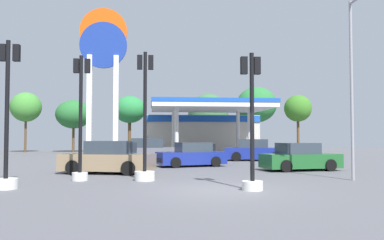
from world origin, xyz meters
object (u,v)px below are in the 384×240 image
(car_3, at_px, (108,159))
(tree_1, at_px, (74,114))
(tree_3, at_px, (208,115))
(traffic_signal_0, at_px, (145,140))
(car_0, at_px, (191,155))
(corner_streetlamp, at_px, (354,71))
(tree_0, at_px, (26,107))
(station_pole_sign, at_px, (103,63))
(traffic_signal_3, at_px, (252,137))
(tree_2, at_px, (130,110))
(traffic_signal_2, at_px, (7,140))
(car_2, at_px, (255,151))
(tree_5, at_px, (298,109))
(car_1, at_px, (146,151))
(tree_4, at_px, (257,105))
(car_4, at_px, (300,158))
(traffic_signal_1, at_px, (81,129))

(car_3, distance_m, tree_1, 27.06)
(tree_3, bearing_deg, traffic_signal_0, -102.96)
(car_0, height_order, corner_streetlamp, corner_streetlamp)
(tree_0, distance_m, corner_streetlamp, 37.07)
(tree_1, bearing_deg, station_pole_sign, -69.35)
(traffic_signal_0, bearing_deg, tree_3, 77.04)
(station_pole_sign, distance_m, traffic_signal_3, 22.06)
(tree_2, bearing_deg, traffic_signal_2, -94.12)
(car_2, bearing_deg, tree_5, 59.48)
(traffic_signal_2, relative_size, tree_1, 0.86)
(car_1, xyz_separation_m, tree_1, (-8.23, 17.66, 3.46))
(car_0, bearing_deg, tree_5, 55.30)
(car_2, height_order, traffic_signal_2, traffic_signal_2)
(tree_1, bearing_deg, traffic_signal_3, -69.90)
(tree_4, distance_m, corner_streetlamp, 31.44)
(station_pole_sign, xyz_separation_m, tree_0, (-9.78, 12.30, -2.82))
(car_0, height_order, tree_1, tree_1)
(car_4, height_order, corner_streetlamp, corner_streetlamp)
(tree_2, height_order, tree_4, tree_4)
(station_pole_sign, bearing_deg, traffic_signal_1, -86.05)
(car_0, relative_size, traffic_signal_1, 0.84)
(traffic_signal_0, height_order, tree_1, tree_1)
(car_0, xyz_separation_m, tree_1, (-10.94, 22.11, 3.56))
(car_4, xyz_separation_m, traffic_signal_3, (-4.32, -6.99, 1.09))
(car_1, bearing_deg, car_4, -44.21)
(tree_3, xyz_separation_m, tree_5, (10.11, -2.11, 0.67))
(car_1, relative_size, traffic_signal_1, 0.92)
(tree_3, bearing_deg, tree_2, -179.36)
(traffic_signal_3, height_order, tree_3, tree_3)
(car_0, relative_size, tree_2, 0.65)
(traffic_signal_1, bearing_deg, tree_0, 110.74)
(car_1, bearing_deg, tree_1, 114.98)
(tree_0, xyz_separation_m, tree_3, (20.38, 0.99, -0.68))
(car_0, distance_m, corner_streetlamp, 10.52)
(car_4, xyz_separation_m, traffic_signal_1, (-10.36, -3.56, 1.40))
(traffic_signal_1, relative_size, tree_5, 0.76)
(traffic_signal_0, height_order, tree_3, tree_3)
(car_0, distance_m, traffic_signal_1, 8.67)
(car_0, bearing_deg, tree_3, 79.29)
(tree_1, bearing_deg, tree_0, -178.63)
(car_1, relative_size, tree_4, 0.60)
(car_2, height_order, tree_4, tree_4)
(traffic_signal_1, bearing_deg, tree_3, 72.39)
(tree_4, bearing_deg, station_pole_sign, -140.99)
(car_0, distance_m, tree_3, 23.66)
(car_4, height_order, tree_3, tree_3)
(traffic_signal_1, height_order, tree_3, tree_3)
(tree_0, distance_m, tree_3, 20.42)
(traffic_signal_0, xyz_separation_m, traffic_signal_2, (-4.53, -2.02, 0.02))
(car_2, distance_m, car_3, 12.94)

